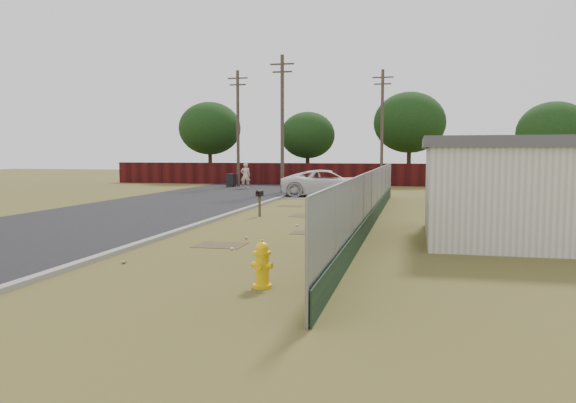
% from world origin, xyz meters
% --- Properties ---
extents(ground, '(120.00, 120.00, 0.00)m').
position_xyz_m(ground, '(0.00, 0.00, 0.00)').
color(ground, brown).
rests_on(ground, ground).
extents(street, '(15.10, 60.00, 0.12)m').
position_xyz_m(street, '(-6.76, 8.05, 0.02)').
color(street, black).
rests_on(street, ground).
extents(chainlink_fence, '(0.10, 27.06, 2.02)m').
position_xyz_m(chainlink_fence, '(3.12, 1.03, 0.80)').
color(chainlink_fence, gray).
rests_on(chainlink_fence, ground).
extents(privacy_fence, '(30.00, 0.12, 1.80)m').
position_xyz_m(privacy_fence, '(-6.00, 25.00, 0.90)').
color(privacy_fence, '#3E0D0D').
rests_on(privacy_fence, ground).
extents(utility_poles, '(12.60, 8.24, 9.00)m').
position_xyz_m(utility_poles, '(-3.67, 20.67, 4.69)').
color(utility_poles, brown).
rests_on(utility_poles, ground).
extents(houses, '(9.30, 17.24, 3.10)m').
position_xyz_m(houses, '(9.70, 3.13, 1.56)').
color(houses, silver).
rests_on(houses, ground).
extents(horizon_trees, '(33.32, 31.94, 7.78)m').
position_xyz_m(horizon_trees, '(0.84, 23.56, 4.63)').
color(horizon_trees, '#382819').
rests_on(horizon_trees, ground).
extents(fire_hydrant, '(0.44, 0.46, 0.95)m').
position_xyz_m(fire_hydrant, '(1.74, -9.62, 0.45)').
color(fire_hydrant, yellow).
rests_on(fire_hydrant, ground).
extents(mailbox, '(0.23, 0.48, 1.10)m').
position_xyz_m(mailbox, '(-1.67, 2.26, 0.87)').
color(mailbox, brown).
rests_on(mailbox, ground).
extents(pickup_truck, '(6.21, 3.82, 1.61)m').
position_xyz_m(pickup_truck, '(-0.59, 13.68, 0.80)').
color(pickup_truck, silver).
rests_on(pickup_truck, ground).
extents(pedestrian, '(0.81, 0.65, 1.91)m').
position_xyz_m(pedestrian, '(-7.59, 19.36, 0.96)').
color(pedestrian, beige).
rests_on(pedestrian, ground).
extents(trash_bin, '(0.71, 0.78, 1.01)m').
position_xyz_m(trash_bin, '(-9.40, 21.42, 0.52)').
color(trash_bin, black).
rests_on(trash_bin, ground).
extents(scattered_litter, '(2.73, 7.77, 0.07)m').
position_xyz_m(scattered_litter, '(-0.56, -4.47, 0.04)').
color(scattered_litter, silver).
rests_on(scattered_litter, ground).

